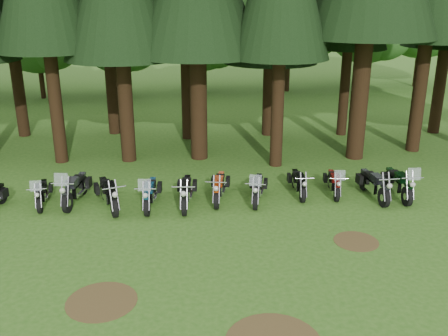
% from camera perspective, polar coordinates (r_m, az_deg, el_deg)
% --- Properties ---
extents(ground, '(120.00, 120.00, 0.00)m').
position_cam_1_polar(ground, '(14.93, -1.14, -10.06)').
color(ground, '#2E6018').
rests_on(ground, ground).
extents(decid_2, '(6.72, 6.53, 8.40)m').
position_cam_1_polar(decid_2, '(38.99, -20.36, 14.62)').
color(decid_2, '#321F10').
rests_on(decid_2, ground).
extents(decid_3, '(6.12, 5.95, 7.65)m').
position_cam_1_polar(decid_3, '(38.40, -11.60, 14.68)').
color(decid_3, '#321F10').
rests_on(decid_3, ground).
extents(decid_4, '(5.93, 5.76, 7.41)m').
position_cam_1_polar(decid_4, '(39.50, -1.99, 14.95)').
color(decid_4, '#321F10').
rests_on(decid_4, ground).
extents(decid_5, '(8.45, 8.21, 10.56)m').
position_cam_1_polar(decid_5, '(39.81, 8.20, 17.49)').
color(decid_5, '#321F10').
rests_on(decid_5, ground).
extents(decid_6, '(7.06, 6.86, 8.82)m').
position_cam_1_polar(decid_6, '(43.07, 16.56, 15.67)').
color(decid_6, '#321F10').
rests_on(decid_6, ground).
extents(decid_7, '(8.44, 8.20, 10.55)m').
position_cam_1_polar(decid_7, '(44.77, 22.48, 16.46)').
color(decid_7, '#321F10').
rests_on(decid_7, ground).
extents(dirt_patch_0, '(1.80, 1.80, 0.01)m').
position_cam_1_polar(dirt_patch_0, '(13.33, -13.81, -14.57)').
color(dirt_patch_0, '#4C3D1E').
rests_on(dirt_patch_0, ground).
extents(dirt_patch_1, '(1.40, 1.40, 0.01)m').
position_cam_1_polar(dirt_patch_1, '(16.28, 14.86, -8.09)').
color(dirt_patch_1, '#4C3D1E').
rests_on(dirt_patch_1, ground).
extents(motorcycle_1, '(0.49, 2.09, 1.31)m').
position_cam_1_polar(motorcycle_1, '(19.33, -20.09, -2.80)').
color(motorcycle_1, black).
rests_on(motorcycle_1, ground).
extents(motorcycle_2, '(0.69, 2.53, 1.59)m').
position_cam_1_polar(motorcycle_2, '(19.12, -16.67, -2.36)').
color(motorcycle_2, black).
rests_on(motorcycle_2, ground).
extents(motorcycle_3, '(0.93, 2.39, 1.01)m').
position_cam_1_polar(motorcycle_3, '(18.38, -13.05, -2.97)').
color(motorcycle_3, black).
rests_on(motorcycle_3, ground).
extents(motorcycle_4, '(0.54, 2.36, 1.48)m').
position_cam_1_polar(motorcycle_4, '(18.20, -8.45, -2.96)').
color(motorcycle_4, black).
rests_on(motorcycle_4, ground).
extents(motorcycle_5, '(0.43, 2.43, 0.99)m').
position_cam_1_polar(motorcycle_5, '(18.15, -4.37, -2.83)').
color(motorcycle_5, black).
rests_on(motorcycle_5, ground).
extents(motorcycle_6, '(0.59, 2.32, 0.95)m').
position_cam_1_polar(motorcycle_6, '(18.59, -0.57, -2.28)').
color(motorcycle_6, black).
rests_on(motorcycle_6, ground).
extents(motorcycle_7, '(0.81, 2.26, 1.43)m').
position_cam_1_polar(motorcycle_7, '(18.52, 3.84, -2.45)').
color(motorcycle_7, black).
rests_on(motorcycle_7, ground).
extents(motorcycle_8, '(0.33, 2.15, 0.88)m').
position_cam_1_polar(motorcycle_8, '(19.32, 8.52, -1.78)').
color(motorcycle_8, black).
rests_on(motorcycle_8, ground).
extents(motorcycle_9, '(0.55, 2.11, 1.32)m').
position_cam_1_polar(motorcycle_9, '(19.60, 12.44, -1.73)').
color(motorcycle_9, black).
rests_on(motorcycle_9, ground).
extents(motorcycle_10, '(0.40, 2.43, 0.99)m').
position_cam_1_polar(motorcycle_10, '(19.60, 16.76, -1.92)').
color(motorcycle_10, black).
rests_on(motorcycle_10, ground).
extents(motorcycle_11, '(0.47, 2.49, 1.57)m').
position_cam_1_polar(motorcycle_11, '(19.98, 19.31, -1.74)').
color(motorcycle_11, black).
rests_on(motorcycle_11, ground).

